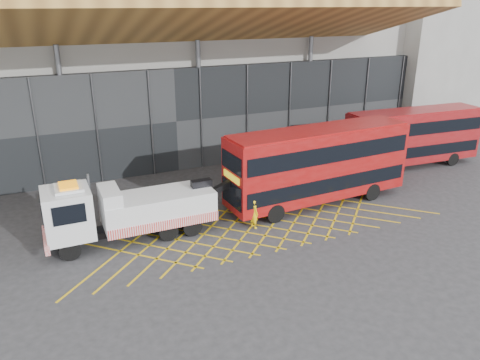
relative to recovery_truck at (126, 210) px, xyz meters
name	(u,v)px	position (x,y,z in m)	size (l,w,h in m)	color
ground_plane	(204,234)	(4.10, -1.24, -1.78)	(120.00, 120.00, 0.00)	#2C2C2F
road_markings	(253,224)	(7.30, -1.24, -1.78)	(23.16, 7.16, 0.01)	gold
construction_building	(149,48)	(6.02, 17.15, 7.19)	(55.00, 23.97, 18.00)	gray
east_building	(433,29)	(36.10, 14.76, 8.22)	(15.00, 12.00, 20.00)	gray
recovery_truck	(126,210)	(0.00, 0.00, 0.00)	(11.03, 2.65, 3.86)	black
bus_towed	(318,163)	(12.58, 0.00, 1.07)	(12.73, 3.56, 5.13)	maroon
bus_second	(413,135)	(23.84, 3.36, 0.80)	(11.60, 3.43, 4.66)	maroon
worker	(254,213)	(7.17, -1.61, -0.86)	(0.67, 0.44, 1.84)	yellow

